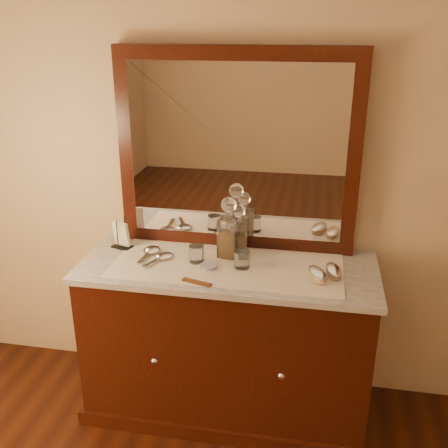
# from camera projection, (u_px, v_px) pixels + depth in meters

# --- Properties ---
(dresser_cabinet) EXTENTS (1.40, 0.55, 0.82)m
(dresser_cabinet) POSITION_uv_depth(u_px,v_px,m) (228.00, 341.00, 2.67)
(dresser_cabinet) COLOR black
(dresser_cabinet) RESTS_ON floor
(dresser_plinth) EXTENTS (1.46, 0.59, 0.08)m
(dresser_plinth) POSITION_uv_depth(u_px,v_px,m) (227.00, 398.00, 2.80)
(dresser_plinth) COLOR black
(dresser_plinth) RESTS_ON floor
(knob_left) EXTENTS (0.04, 0.04, 0.04)m
(knob_left) POSITION_uv_depth(u_px,v_px,m) (155.00, 361.00, 2.44)
(knob_left) COLOR silver
(knob_left) RESTS_ON dresser_cabinet
(knob_right) EXTENTS (0.04, 0.04, 0.04)m
(knob_right) POSITION_uv_depth(u_px,v_px,m) (281.00, 376.00, 2.34)
(knob_right) COLOR silver
(knob_right) RESTS_ON dresser_cabinet
(marble_top) EXTENTS (1.44, 0.59, 0.03)m
(marble_top) POSITION_uv_depth(u_px,v_px,m) (228.00, 267.00, 2.51)
(marble_top) COLOR silver
(marble_top) RESTS_ON dresser_cabinet
(mirror_frame) EXTENTS (1.20, 0.08, 1.00)m
(mirror_frame) POSITION_uv_depth(u_px,v_px,m) (237.00, 152.00, 2.54)
(mirror_frame) COLOR black
(mirror_frame) RESTS_ON marble_top
(mirror_glass) EXTENTS (1.06, 0.01, 0.86)m
(mirror_glass) POSITION_uv_depth(u_px,v_px,m) (236.00, 153.00, 2.51)
(mirror_glass) COLOR white
(mirror_glass) RESTS_ON marble_top
(lace_runner) EXTENTS (1.10, 0.45, 0.00)m
(lace_runner) POSITION_uv_depth(u_px,v_px,m) (227.00, 266.00, 2.48)
(lace_runner) COLOR white
(lace_runner) RESTS_ON marble_top
(pin_dish) EXTENTS (0.09, 0.09, 0.01)m
(pin_dish) POSITION_uv_depth(u_px,v_px,m) (209.00, 266.00, 2.46)
(pin_dish) COLOR white
(pin_dish) RESTS_ON lace_runner
(comb) EXTENTS (0.15, 0.07, 0.01)m
(comb) POSITION_uv_depth(u_px,v_px,m) (197.00, 282.00, 2.32)
(comb) COLOR brown
(comb) RESTS_ON lace_runner
(napkin_rack) EXTENTS (0.12, 0.09, 0.16)m
(napkin_rack) POSITION_uv_depth(u_px,v_px,m) (122.00, 236.00, 2.67)
(napkin_rack) COLOR black
(napkin_rack) RESTS_ON marble_top
(decanter_left) EXTENTS (0.11, 0.11, 0.31)m
(decanter_left) POSITION_uv_depth(u_px,v_px,m) (229.00, 234.00, 2.54)
(decanter_left) COLOR #9C6316
(decanter_left) RESTS_ON lace_runner
(decanter_right) EXTENTS (0.10, 0.10, 0.27)m
(decanter_right) POSITION_uv_depth(u_px,v_px,m) (238.00, 236.00, 2.56)
(decanter_right) COLOR #9C6316
(decanter_right) RESTS_ON lace_runner
(brush_near) EXTENTS (0.12, 0.17, 0.04)m
(brush_near) POSITION_uv_depth(u_px,v_px,m) (317.00, 275.00, 2.34)
(brush_near) COLOR tan
(brush_near) RESTS_ON lace_runner
(brush_far) EXTENTS (0.09, 0.16, 0.04)m
(brush_far) POSITION_uv_depth(u_px,v_px,m) (334.00, 271.00, 2.38)
(brush_far) COLOR tan
(brush_far) RESTS_ON lace_runner
(hand_mirror_outer) EXTENTS (0.09, 0.22, 0.02)m
(hand_mirror_outer) POSITION_uv_depth(u_px,v_px,m) (150.00, 251.00, 2.61)
(hand_mirror_outer) COLOR silver
(hand_mirror_outer) RESTS_ON lace_runner
(hand_mirror_inner) EXTENTS (0.13, 0.20, 0.02)m
(hand_mirror_inner) POSITION_uv_depth(u_px,v_px,m) (162.00, 257.00, 2.55)
(hand_mirror_inner) COLOR silver
(hand_mirror_inner) RESTS_ON lace_runner
(tumblers) EXTENTS (0.30, 0.10, 0.08)m
(tumblers) POSITION_uv_depth(u_px,v_px,m) (219.00, 257.00, 2.48)
(tumblers) COLOR white
(tumblers) RESTS_ON lace_runner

